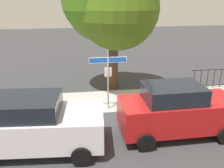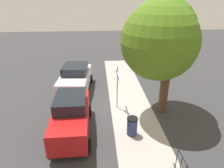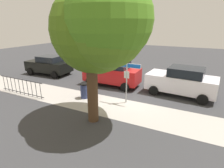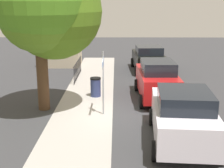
% 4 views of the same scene
% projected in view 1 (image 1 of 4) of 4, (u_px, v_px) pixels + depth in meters
% --- Properties ---
extents(ground_plane, '(60.00, 60.00, 0.00)m').
position_uv_depth(ground_plane, '(113.00, 112.00, 11.10)').
color(ground_plane, '#38383A').
extents(sidewalk_strip, '(24.00, 2.60, 0.00)m').
position_uv_depth(sidewalk_strip, '(148.00, 98.00, 12.57)').
color(sidewalk_strip, '#ACA59D').
rests_on(sidewalk_strip, ground_plane).
extents(street_sign, '(1.65, 0.07, 2.74)m').
position_uv_depth(street_sign, '(108.00, 69.00, 10.81)').
color(street_sign, '#9EA0A5').
rests_on(street_sign, ground_plane).
extents(shade_tree, '(4.77, 4.30, 6.59)m').
position_uv_depth(shade_tree, '(107.00, 6.00, 12.13)').
color(shade_tree, '#4B3420').
rests_on(shade_tree, ground_plane).
extents(car_white, '(4.50, 2.42, 1.90)m').
position_uv_depth(car_white, '(35.00, 124.00, 8.14)').
color(car_white, white).
rests_on(car_white, ground_plane).
extents(car_red, '(4.30, 2.00, 1.97)m').
position_uv_depth(car_red, '(177.00, 110.00, 9.03)').
color(car_red, red).
rests_on(car_red, ground_plane).
extents(iron_fence, '(3.96, 0.04, 1.07)m').
position_uv_depth(iron_fence, '(224.00, 78.00, 13.93)').
color(iron_fence, black).
rests_on(iron_fence, ground_plane).
extents(trash_bin, '(0.55, 0.55, 0.98)m').
position_uv_depth(trash_bin, '(161.00, 91.00, 12.10)').
color(trash_bin, navy).
rests_on(trash_bin, ground_plane).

